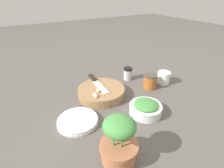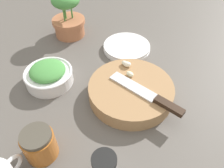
% 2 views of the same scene
% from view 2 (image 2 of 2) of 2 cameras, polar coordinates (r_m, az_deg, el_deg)
% --- Properties ---
extents(ground_plane, '(5.00, 5.00, 0.00)m').
position_cam_2_polar(ground_plane, '(0.65, -3.36, -3.93)').
color(ground_plane, '#56514C').
extents(cutting_board, '(0.25, 0.25, 0.04)m').
position_cam_2_polar(cutting_board, '(0.64, 4.92, -1.84)').
color(cutting_board, '#9E754C').
rests_on(cutting_board, ground_plane).
extents(chef_knife, '(0.04, 0.23, 0.01)m').
position_cam_2_polar(chef_knife, '(0.60, 9.81, -2.95)').
color(chef_knife, black).
rests_on(chef_knife, cutting_board).
extents(garlic_cloves, '(0.05, 0.06, 0.02)m').
position_cam_2_polar(garlic_cloves, '(0.67, 4.07, 4.45)').
color(garlic_cloves, '#F4EAC1').
rests_on(garlic_cloves, cutting_board).
extents(herb_bowl, '(0.15, 0.15, 0.06)m').
position_cam_2_polar(herb_bowl, '(0.70, -16.24, 2.32)').
color(herb_bowl, white).
rests_on(herb_bowl, ground_plane).
extents(spice_jar, '(0.05, 0.05, 0.08)m').
position_cam_2_polar(spice_jar, '(0.49, -1.99, -20.91)').
color(spice_jar, silver).
rests_on(spice_jar, ground_plane).
extents(plate_stack, '(0.17, 0.17, 0.02)m').
position_cam_2_polar(plate_stack, '(0.83, 3.86, 9.57)').
color(plate_stack, white).
rests_on(plate_stack, ground_plane).
extents(honey_jar, '(0.08, 0.08, 0.08)m').
position_cam_2_polar(honey_jar, '(0.54, -18.40, -14.77)').
color(honey_jar, '#B26023').
rests_on(honey_jar, ground_plane).
extents(potted_herb, '(0.13, 0.13, 0.17)m').
position_cam_2_polar(potted_herb, '(0.89, -11.43, 16.72)').
color(potted_herb, '#B26B47').
rests_on(potted_herb, ground_plane).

